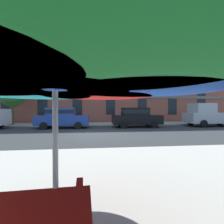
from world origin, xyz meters
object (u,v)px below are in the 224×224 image
sedan_black (136,117)px  patio_umbrella (55,72)px  sedan_blue (62,117)px  street_tree_left (11,91)px  pickup_silver (210,116)px

sedan_black → patio_umbrella: patio_umbrella is taller
sedan_blue → patio_umbrella: patio_umbrella is taller
sedan_blue → sedan_black: size_ratio=1.00×
sedan_black → patio_umbrella: size_ratio=1.21×
street_tree_left → patio_umbrella: street_tree_left is taller
sedan_blue → patio_umbrella: bearing=-80.0°
sedan_blue → street_tree_left: bearing=152.9°
pickup_silver → street_tree_left: size_ratio=0.97×
sedan_black → patio_umbrella: (-4.29, -12.70, 1.06)m
sedan_black → pickup_silver: 7.29m
sedan_black → street_tree_left: bearing=166.9°
pickup_silver → patio_umbrella: (-11.58, -12.70, 0.99)m
street_tree_left → patio_umbrella: bearing=-63.7°
sedan_black → street_tree_left: (-11.96, 2.78, 2.54)m
sedan_black → pickup_silver: size_ratio=0.86×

